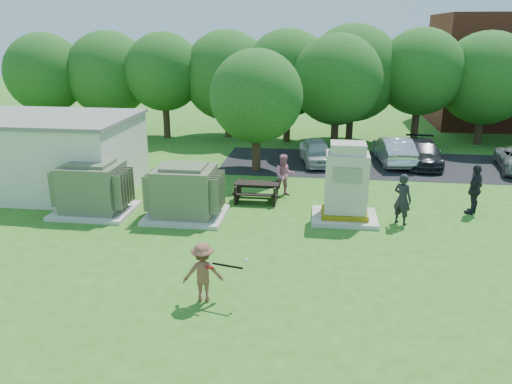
# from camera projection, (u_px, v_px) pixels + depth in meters

# --- Properties ---
(ground) EXTENTS (120.00, 120.00, 0.00)m
(ground) POSITION_uv_depth(u_px,v_px,m) (238.00, 276.00, 14.69)
(ground) COLOR #2D6619
(ground) RESTS_ON ground
(service_building) EXTENTS (10.00, 5.00, 3.20)m
(service_building) POSITION_uv_depth(u_px,v_px,m) (21.00, 155.00, 22.19)
(service_building) COLOR beige
(service_building) RESTS_ON ground
(service_building_roof) EXTENTS (10.20, 5.20, 0.15)m
(service_building_roof) POSITION_uv_depth(u_px,v_px,m) (15.00, 117.00, 21.67)
(service_building_roof) COLOR slate
(service_building_roof) RESTS_ON service_building
(parking_strip) EXTENTS (20.00, 6.00, 0.01)m
(parking_strip) POSITION_uv_depth(u_px,v_px,m) (410.00, 166.00, 26.51)
(parking_strip) COLOR #232326
(parking_strip) RESTS_ON ground
(transformer_left) EXTENTS (3.00, 2.40, 2.07)m
(transformer_left) POSITION_uv_depth(u_px,v_px,m) (93.00, 189.00, 19.46)
(transformer_left) COLOR beige
(transformer_left) RESTS_ON ground
(transformer_right) EXTENTS (3.00, 2.40, 2.07)m
(transformer_right) POSITION_uv_depth(u_px,v_px,m) (185.00, 193.00, 18.98)
(transformer_right) COLOR beige
(transformer_right) RESTS_ON ground
(generator_cabinet) EXTENTS (2.45, 2.00, 2.98)m
(generator_cabinet) POSITION_uv_depth(u_px,v_px,m) (346.00, 187.00, 18.64)
(generator_cabinet) COLOR beige
(generator_cabinet) RESTS_ON ground
(picnic_table) EXTENTS (1.86, 1.40, 0.80)m
(picnic_table) POSITION_uv_depth(u_px,v_px,m) (257.00, 190.00, 20.95)
(picnic_table) COLOR black
(picnic_table) RESTS_ON ground
(batter) EXTENTS (1.18, 0.84, 1.65)m
(batter) POSITION_uv_depth(u_px,v_px,m) (203.00, 272.00, 13.11)
(batter) COLOR brown
(batter) RESTS_ON ground
(person_by_generator) EXTENTS (0.84, 0.80, 1.94)m
(person_by_generator) POSITION_uv_depth(u_px,v_px,m) (402.00, 199.00, 18.32)
(person_by_generator) COLOR black
(person_by_generator) RESTS_ON ground
(person_at_picnic) EXTENTS (1.04, 0.90, 1.84)m
(person_at_picnic) POSITION_uv_depth(u_px,v_px,m) (284.00, 175.00, 21.49)
(person_at_picnic) COLOR #C66885
(person_at_picnic) RESTS_ON ground
(person_walking_right) EXTENTS (1.08, 1.23, 1.98)m
(person_walking_right) POSITION_uv_depth(u_px,v_px,m) (475.00, 189.00, 19.37)
(person_walking_right) COLOR black
(person_walking_right) RESTS_ON ground
(car_white) EXTENTS (2.22, 4.00, 1.29)m
(car_white) POSITION_uv_depth(u_px,v_px,m) (317.00, 152.00, 26.77)
(car_white) COLOR silver
(car_white) RESTS_ON ground
(car_silver_a) EXTENTS (1.96, 4.52, 1.45)m
(car_silver_a) POSITION_uv_depth(u_px,v_px,m) (394.00, 150.00, 26.82)
(car_silver_a) COLOR #BBBBC0
(car_silver_a) RESTS_ON ground
(car_dark) EXTENTS (2.07, 4.50, 1.28)m
(car_dark) POSITION_uv_depth(u_px,v_px,m) (423.00, 153.00, 26.49)
(car_dark) COLOR black
(car_dark) RESTS_ON ground
(batting_equipment) EXTENTS (1.08, 0.35, 0.23)m
(batting_equipment) POSITION_uv_depth(u_px,v_px,m) (227.00, 265.00, 12.89)
(batting_equipment) COLOR black
(batting_equipment) RESTS_ON ground
(tree_row) EXTENTS (41.30, 13.30, 7.30)m
(tree_row) POSITION_uv_depth(u_px,v_px,m) (316.00, 76.00, 30.60)
(tree_row) COLOR #47301E
(tree_row) RESTS_ON ground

